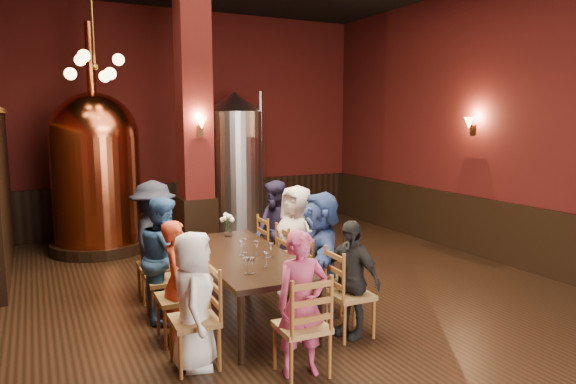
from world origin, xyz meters
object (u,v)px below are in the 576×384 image
person_0 (194,300)px  steel_vessel (236,162)px  person_2 (165,258)px  rose_vase (228,221)px  person_1 (178,281)px  copper_kettle (96,170)px  dining_table (243,259)px

person_0 → steel_vessel: size_ratio=0.46×
person_2 → steel_vessel: steel_vessel is taller
steel_vessel → rose_vase: (-1.42, -3.45, -0.46)m
person_1 → copper_kettle: size_ratio=0.33×
dining_table → rose_vase: 0.98m
steel_vessel → rose_vase: 3.76m
rose_vase → person_0: bearing=-118.4°
person_1 → steel_vessel: size_ratio=0.45×
copper_kettle → person_2: bearing=-84.9°
steel_vessel → person_2: bearing=-120.9°
dining_table → rose_vase: rose_vase is taller
copper_kettle → rose_vase: (1.31, -3.03, -0.47)m
person_1 → person_2: size_ratio=0.89×
person_0 → rose_vase: person_0 is taller
person_1 → dining_table: bearing=-47.9°
dining_table → person_1: 0.91m
person_0 → person_1: person_0 is taller
dining_table → person_2: person_2 is taller
dining_table → person_1: (-0.86, -0.30, -0.05)m
person_1 → rose_vase: person_1 is taller
dining_table → steel_vessel: bearing=72.1°
person_2 → person_0: bearing=-169.6°
person_2 → dining_table: bearing=-100.9°
person_2 → person_1: bearing=-169.6°
person_0 → steel_vessel: steel_vessel is taller
dining_table → copper_kettle: 4.19m
steel_vessel → person_1: bearing=-117.4°
person_1 → steel_vessel: bearing=-4.7°
person_0 → copper_kettle: size_ratio=0.33×
person_1 → steel_vessel: steel_vessel is taller
person_0 → steel_vessel: (2.45, 5.36, 0.77)m
person_1 → copper_kettle: copper_kettle is taller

